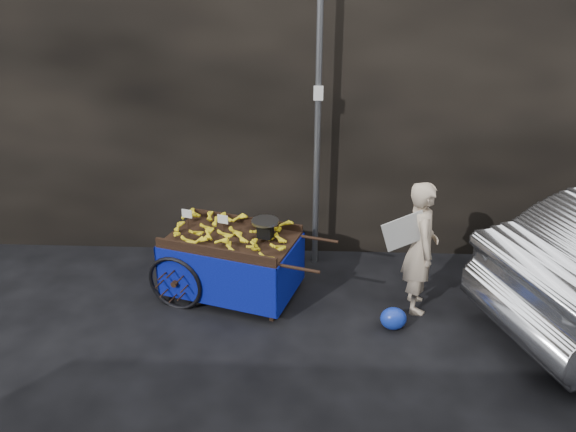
{
  "coord_description": "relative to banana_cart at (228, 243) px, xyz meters",
  "views": [
    {
      "loc": [
        0.24,
        -5.7,
        3.91
      ],
      "look_at": [
        -0.04,
        0.5,
        1.06
      ],
      "focal_mm": 35.0,
      "sensor_mm": 36.0,
      "label": 1
    }
  ],
  "objects": [
    {
      "name": "building_wall",
      "position": [
        1.18,
        2.19,
        1.78
      ],
      "size": [
        13.5,
        2.0,
        5.0
      ],
      "color": "black",
      "rests_on": "ground"
    },
    {
      "name": "vendor",
      "position": [
        2.32,
        -0.21,
        0.1
      ],
      "size": [
        0.72,
        0.6,
        1.64
      ],
      "rotation": [
        0.0,
        0.0,
        1.56
      ],
      "color": "#C7B194",
      "rests_on": "ground"
    },
    {
      "name": "plastic_bag",
      "position": [
        1.99,
        -0.68,
        -0.58
      ],
      "size": [
        0.3,
        0.24,
        0.27
      ],
      "primitive_type": "ellipsoid",
      "color": "#1732AD",
      "rests_on": "ground"
    },
    {
      "name": "street_pole",
      "position": [
        1.08,
        0.88,
        1.29
      ],
      "size": [
        0.12,
        0.1,
        4.0
      ],
      "color": "slate",
      "rests_on": "ground"
    },
    {
      "name": "ground",
      "position": [
        0.78,
        -0.41,
        -0.72
      ],
      "size": [
        80.0,
        80.0,
        0.0
      ],
      "primitive_type": "plane",
      "color": "black",
      "rests_on": "ground"
    },
    {
      "name": "banana_cart",
      "position": [
        0.0,
        0.0,
        0.0
      ],
      "size": [
        2.33,
        1.54,
        1.17
      ],
      "rotation": [
        0.0,
        0.0,
        -0.3
      ],
      "color": "black",
      "rests_on": "ground"
    }
  ]
}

